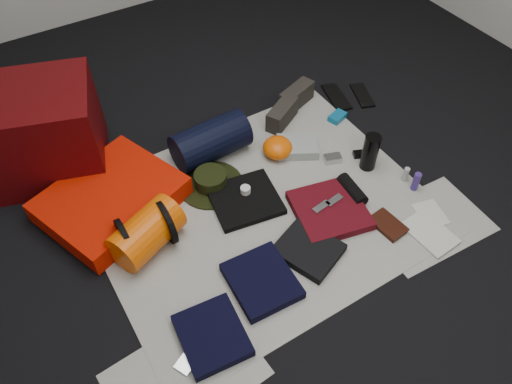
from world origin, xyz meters
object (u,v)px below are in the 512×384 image
compact_camera (333,159)px  paperback_book (388,225)px  red_cabinet (40,132)px  sleeping_pad (111,199)px  stuff_sack (147,233)px  water_bottle (370,152)px  navy_duffel (211,141)px

compact_camera → paperback_book: size_ratio=0.53×
red_cabinet → paperback_book: 1.81m
red_cabinet → sleeping_pad: red_cabinet is taller
red_cabinet → compact_camera: size_ratio=6.37×
sleeping_pad → compact_camera: bearing=-15.8°
sleeping_pad → stuff_sack: size_ratio=1.87×
paperback_book → compact_camera: bearing=78.9°
water_bottle → compact_camera: bearing=136.0°
stuff_sack → water_bottle: water_bottle is taller
paperback_book → navy_duffel: bearing=113.2°
red_cabinet → paperback_book: bearing=-26.9°
navy_duffel → compact_camera: 0.67m
stuff_sack → compact_camera: (1.08, -0.00, -0.08)m
sleeping_pad → navy_duffel: size_ratio=1.53×
stuff_sack → water_bottle: 1.22m
compact_camera → paperback_book: bearing=-75.7°
sleeping_pad → red_cabinet: bearing=110.5°
navy_duffel → water_bottle: (0.68, -0.52, -0.00)m
paperback_book → stuff_sack: bearing=148.0°
sleeping_pad → paperback_book: sleeping_pad is taller
navy_duffel → paperback_book: 1.02m
red_cabinet → paperback_book: size_ratio=3.36×
navy_duffel → red_cabinet: bearing=150.7°
navy_duffel → paperback_book: (0.50, -0.89, -0.10)m
red_cabinet → stuff_sack: bearing=-55.1°
red_cabinet → sleeping_pad: 0.51m
red_cabinet → navy_duffel: bearing=-8.3°
water_bottle → paperback_book: (-0.18, -0.37, -0.09)m
sleeping_pad → compact_camera: size_ratio=6.87×
red_cabinet → navy_duffel: (0.77, -0.39, -0.13)m
stuff_sack → paperback_book: (1.04, -0.51, -0.09)m
red_cabinet → paperback_book: (1.26, -1.27, -0.23)m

